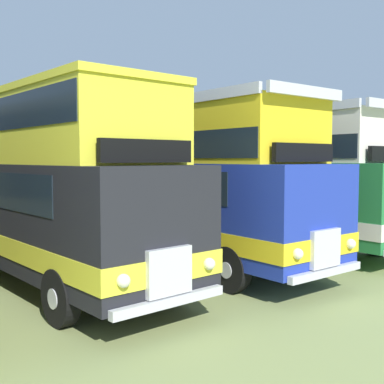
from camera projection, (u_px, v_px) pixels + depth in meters
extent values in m
cube|color=black|center=(42.00, 211.00, 11.62)|extent=(3.04, 10.05, 2.30)
cube|color=yellow|center=(42.00, 235.00, 11.66)|extent=(3.08, 10.10, 0.44)
cube|color=#19232D|center=(35.00, 186.00, 11.87)|extent=(2.94, 7.66, 0.76)
cube|color=#19232D|center=(165.00, 196.00, 7.88)|extent=(2.20, 0.22, 0.90)
cube|color=silver|center=(169.00, 272.00, 7.88)|extent=(0.91, 0.17, 0.80)
cube|color=silver|center=(170.00, 302.00, 7.89)|extent=(2.30, 0.27, 0.16)
sphere|color=#EAEACC|center=(209.00, 264.00, 8.46)|extent=(0.22, 0.22, 0.22)
sphere|color=#EAEACC|center=(123.00, 281.00, 7.29)|extent=(0.22, 0.22, 0.22)
cube|color=yellow|center=(36.00, 133.00, 11.67)|extent=(2.89, 9.15, 1.50)
cube|color=yellow|center=(35.00, 99.00, 11.61)|extent=(2.96, 9.25, 0.14)
cube|color=#19232D|center=(36.00, 121.00, 11.65)|extent=(2.93, 9.05, 0.68)
cube|color=black|center=(147.00, 151.00, 8.19)|extent=(1.90, 0.22, 0.40)
cylinder|color=black|center=(164.00, 276.00, 9.92)|extent=(0.34, 1.05, 1.04)
cylinder|color=silver|center=(169.00, 275.00, 10.02)|extent=(0.04, 0.36, 0.36)
cylinder|color=black|center=(60.00, 297.00, 8.41)|extent=(0.34, 1.05, 1.04)
cylinder|color=silver|center=(52.00, 299.00, 8.31)|extent=(0.04, 0.36, 0.36)
cylinder|color=black|center=(36.00, 237.00, 14.83)|extent=(0.34, 1.05, 1.04)
cylinder|color=silver|center=(40.00, 237.00, 14.93)|extent=(0.04, 0.36, 0.36)
cube|color=#1E339E|center=(173.00, 201.00, 14.13)|extent=(2.57, 10.76, 2.30)
cube|color=yellow|center=(173.00, 222.00, 14.17)|extent=(2.61, 10.80, 0.44)
cube|color=#19232D|center=(165.00, 181.00, 14.40)|extent=(2.58, 8.36, 0.76)
cube|color=#19232D|center=(322.00, 188.00, 9.92)|extent=(2.20, 0.11, 0.90)
cube|color=silver|center=(325.00, 248.00, 9.92)|extent=(0.90, 0.13, 0.80)
cube|color=silver|center=(326.00, 272.00, 9.93)|extent=(2.30, 0.15, 0.16)
sphere|color=#EAEACC|center=(351.00, 244.00, 10.47)|extent=(0.22, 0.22, 0.22)
sphere|color=#EAEACC|center=(298.00, 254.00, 9.36)|extent=(0.22, 0.22, 0.22)
cube|color=yellow|center=(168.00, 137.00, 14.19)|extent=(2.46, 9.86, 1.50)
cube|color=silver|center=(307.00, 91.00, 10.12)|extent=(2.40, 0.12, 0.24)
cube|color=silver|center=(99.00, 120.00, 17.60)|extent=(2.40, 0.12, 0.24)
cube|color=silver|center=(199.00, 113.00, 14.87)|extent=(0.16, 9.84, 0.24)
cube|color=silver|center=(133.00, 108.00, 13.39)|extent=(0.16, 9.84, 0.24)
cube|color=#19232D|center=(168.00, 148.00, 14.21)|extent=(2.50, 9.76, 0.64)
cube|color=black|center=(304.00, 153.00, 10.25)|extent=(1.90, 0.13, 0.40)
cylinder|color=black|center=(298.00, 256.00, 11.96)|extent=(0.29, 1.04, 1.04)
cylinder|color=silver|center=(302.00, 255.00, 12.06)|extent=(0.02, 0.36, 0.36)
cylinder|color=black|center=(231.00, 269.00, 10.54)|extent=(0.29, 1.04, 1.04)
cylinder|color=silver|center=(226.00, 270.00, 10.45)|extent=(0.02, 0.36, 0.36)
cylinder|color=black|center=(142.00, 225.00, 17.72)|extent=(0.29, 1.04, 1.04)
cylinder|color=silver|center=(145.00, 224.00, 17.81)|extent=(0.02, 0.36, 0.36)
cylinder|color=black|center=(85.00, 230.00, 16.30)|extent=(0.29, 1.04, 1.04)
cylinder|color=silver|center=(80.00, 231.00, 16.20)|extent=(0.02, 0.36, 0.36)
cube|color=#237538|center=(271.00, 196.00, 16.38)|extent=(2.55, 9.73, 2.30)
cube|color=silver|center=(271.00, 213.00, 16.42)|extent=(2.59, 9.77, 0.44)
cube|color=#19232D|center=(263.00, 178.00, 16.65)|extent=(2.57, 7.33, 0.76)
cube|color=silver|center=(266.00, 140.00, 16.45)|extent=(2.45, 8.83, 1.50)
cube|color=silver|center=(197.00, 124.00, 19.48)|extent=(2.40, 0.11, 0.24)
cube|color=silver|center=(290.00, 119.00, 17.12)|extent=(0.15, 8.82, 0.24)
cube|color=silver|center=(241.00, 115.00, 15.66)|extent=(0.15, 8.82, 0.24)
cube|color=#19232D|center=(266.00, 149.00, 16.47)|extent=(2.49, 8.73, 0.64)
cylinder|color=black|center=(375.00, 239.00, 14.58)|extent=(0.29, 1.04, 1.04)
cylinder|color=silver|center=(378.00, 238.00, 14.68)|extent=(0.02, 0.36, 0.36)
cylinder|color=black|center=(329.00, 247.00, 13.19)|extent=(0.29, 1.04, 1.04)
cylinder|color=silver|center=(326.00, 248.00, 13.09)|extent=(0.02, 0.36, 0.36)
cylinder|color=black|center=(235.00, 218.00, 19.58)|extent=(0.29, 1.04, 1.04)
cylinder|color=silver|center=(238.00, 218.00, 19.67)|extent=(0.02, 0.36, 0.36)
cylinder|color=black|center=(191.00, 223.00, 18.18)|extent=(0.29, 1.04, 1.04)
cylinder|color=silver|center=(188.00, 223.00, 18.09)|extent=(0.02, 0.36, 0.36)
cylinder|color=#8C704C|center=(18.00, 207.00, 23.90)|extent=(0.08, 0.08, 1.05)
cylinder|color=#8C704C|center=(145.00, 200.00, 28.48)|extent=(0.08, 0.08, 1.05)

